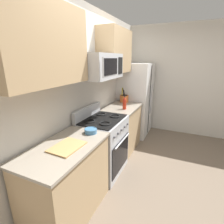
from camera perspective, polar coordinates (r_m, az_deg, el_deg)
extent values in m
plane|color=#6B5B4C|center=(2.94, 9.68, -21.39)|extent=(16.00, 16.00, 0.00)
cube|color=beige|center=(2.77, -10.19, 6.12)|extent=(8.00, 0.10, 2.60)
cube|color=tan|center=(2.24, -14.49, -21.57)|extent=(1.03, 0.57, 0.88)
cube|color=gray|center=(1.99, -15.49, -11.26)|extent=(1.07, 0.61, 0.03)
cube|color=#B2B5BA|center=(2.87, -2.94, -11.16)|extent=(0.76, 0.61, 0.91)
cube|color=black|center=(2.81, 2.88, -14.01)|extent=(0.67, 0.01, 0.51)
cylinder|color=#B2B5BA|center=(2.68, 3.49, -9.47)|extent=(0.57, 0.02, 0.02)
cube|color=black|center=(2.69, -3.10, -2.45)|extent=(0.73, 0.55, 0.02)
cube|color=#B2B5BA|center=(2.79, -8.16, -0.06)|extent=(0.76, 0.06, 0.18)
torus|color=black|center=(2.47, -2.37, -3.81)|extent=(0.17, 0.17, 0.02)
torus|color=black|center=(2.78, 0.95, -1.34)|extent=(0.17, 0.17, 0.02)
torus|color=black|center=(2.59, -7.46, -2.95)|extent=(0.17, 0.17, 0.02)
torus|color=black|center=(2.89, -3.73, -0.68)|extent=(0.17, 0.17, 0.02)
cylinder|color=#4C4C51|center=(2.38, 0.81, -8.41)|extent=(0.04, 0.02, 0.04)
cylinder|color=#4C4C51|center=(2.50, 2.06, -7.15)|extent=(0.04, 0.02, 0.04)
cylinder|color=#4C4C51|center=(2.61, 3.19, -6.01)|extent=(0.04, 0.02, 0.04)
cylinder|color=#4C4C51|center=(2.73, 4.22, -4.96)|extent=(0.04, 0.02, 0.04)
cylinder|color=#4C4C51|center=(2.85, 5.16, -4.00)|extent=(0.04, 0.02, 0.04)
cube|color=tan|center=(3.58, 3.22, -5.43)|extent=(0.88, 0.57, 0.88)
cube|color=gray|center=(3.43, 3.35, 1.58)|extent=(0.92, 0.61, 0.03)
cube|color=silver|center=(4.27, 7.83, 4.09)|extent=(0.84, 0.68, 1.72)
cube|color=black|center=(4.19, 12.35, 3.59)|extent=(0.01, 0.01, 1.63)
cylinder|color=#B2B5BA|center=(4.13, 12.59, 3.99)|extent=(0.02, 0.02, 0.69)
cylinder|color=#B2B5BA|center=(4.22, 12.87, 4.27)|extent=(0.02, 0.02, 0.69)
cube|color=beige|center=(4.57, 17.86, 9.92)|extent=(0.10, 8.00, 2.60)
cube|color=#B2B5BA|center=(2.54, -4.03, 14.91)|extent=(0.79, 0.40, 0.35)
cube|color=black|center=(2.39, -0.40, 14.80)|extent=(0.43, 0.01, 0.22)
cube|color=black|center=(2.72, 2.79, 15.09)|extent=(0.16, 0.01, 0.24)
cylinder|color=#B2B5BA|center=(2.12, -2.97, 14.46)|extent=(0.02, 0.02, 0.24)
cube|color=tan|center=(1.86, -22.29, 20.00)|extent=(1.06, 0.34, 0.77)
cube|color=tan|center=(3.37, 1.10, 19.47)|extent=(0.91, 0.34, 0.77)
cylinder|color=#D1662D|center=(3.79, 4.05, 4.45)|extent=(0.19, 0.19, 0.15)
cylinder|color=black|center=(3.78, 4.05, 4.63)|extent=(0.15, 0.15, 0.13)
cylinder|color=yellow|center=(3.77, 3.35, 5.94)|extent=(0.10, 0.04, 0.28)
cylinder|color=black|center=(3.76, 4.17, 5.52)|extent=(0.06, 0.04, 0.24)
cylinder|color=black|center=(3.76, 3.87, 5.86)|extent=(0.06, 0.07, 0.28)
cube|color=tan|center=(1.95, -14.60, -11.05)|extent=(0.38, 0.29, 0.02)
cylinder|color=red|center=(3.23, 4.15, 2.52)|extent=(0.07, 0.07, 0.18)
cone|color=red|center=(3.20, 4.20, 4.56)|extent=(0.06, 0.06, 0.05)
cylinder|color=black|center=(3.20, 4.21, 5.14)|extent=(0.03, 0.03, 0.01)
cylinder|color=teal|center=(2.23, -7.07, -6.28)|extent=(0.16, 0.16, 0.05)
torus|color=teal|center=(2.22, -7.10, -5.63)|extent=(0.16, 0.16, 0.01)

